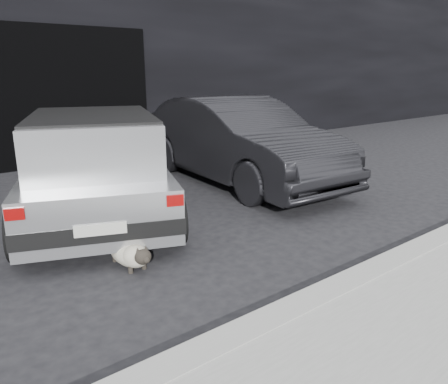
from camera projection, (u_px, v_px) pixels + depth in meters
ground at (85, 237)px, 4.89m from camera, size 80.00×80.00×0.00m
building_facade at (13, 35)px, 9.32m from camera, size 34.00×4.00×5.00m
garage_opening at (49, 97)px, 8.14m from camera, size 4.00×0.10×2.60m
curb at (328, 296)px, 3.51m from camera, size 18.00×0.25×0.12m
silver_hatchback at (95, 161)px, 5.41m from camera, size 2.78×3.86×1.30m
second_car at (238, 140)px, 7.13m from camera, size 1.76×4.28×1.38m
cat_siamese at (131, 254)px, 4.12m from camera, size 0.29×0.83×0.29m
cat_white at (118, 233)px, 4.57m from camera, size 0.70×0.32×0.33m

